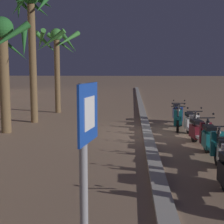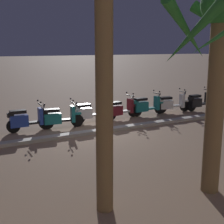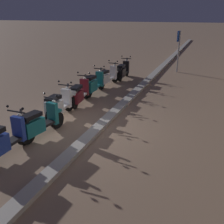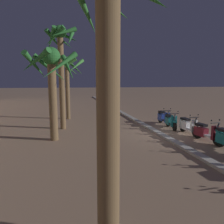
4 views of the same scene
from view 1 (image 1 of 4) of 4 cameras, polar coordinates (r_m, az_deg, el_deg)
name	(u,v)px [view 1 (image 1 of 4)]	position (r m, az deg, el deg)	size (l,w,h in m)	color
ground_plane	(160,133)	(12.95, 8.49, -3.75)	(200.00, 200.00, 0.00)	#93755B
curb_strip	(147,132)	(12.90, 6.17, -3.48)	(60.00, 0.36, 0.12)	#ADA89E
scooter_teal_mid_front	(211,142)	(9.75, 17.09, -4.99)	(1.83, 0.56, 1.17)	black
scooter_maroon_mid_rear	(199,132)	(11.14, 15.07, -3.45)	(1.79, 0.59, 1.17)	black
scooter_white_lead_nearest	(191,124)	(12.61, 13.73, -2.09)	(1.73, 0.56, 1.17)	black
scooter_teal_mid_centre	(178,118)	(13.98, 11.57, -1.12)	(1.74, 0.62, 1.17)	black
scooter_blue_tail_end	(177,114)	(15.27, 11.41, -0.32)	(1.76, 0.56, 1.17)	black
crossing_sign	(85,170)	(3.41, -4.73, -10.14)	(0.60, 0.16, 2.40)	#939399
palm_tree_near_sign	(32,22)	(15.80, -13.93, 15.04)	(2.14, 2.06, 6.15)	brown
palm_tree_far_corner	(56,49)	(18.97, -9.75, 10.88)	(2.61, 2.66, 4.79)	brown
palm_tree_by_mall_entrance	(2,49)	(13.47, -18.74, 10.45)	(2.68, 2.71, 4.52)	brown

